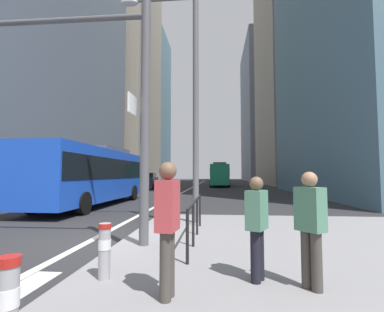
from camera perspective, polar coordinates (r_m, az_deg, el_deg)
The scene contains 20 objects.
ground_plane at distance 27.57m, azimuth -1.88°, elevation -7.39°, with size 160.00×160.00×0.00m, color #28282B.
median_island at distance 6.88m, azimuth 24.42°, elevation -17.55°, with size 9.00×10.00×0.15m, color gray.
lane_centre_line at distance 37.50m, azimuth -0.01°, elevation -6.41°, with size 0.20×80.00×0.01m, color beige.
office_tower_left_near at distance 36.37m, azimuth -29.12°, elevation 18.38°, with size 11.13×25.67×30.34m, color slate.
office_tower_left_mid at distance 59.08m, azimuth -14.94°, elevation 16.15°, with size 13.84×17.88×43.45m, color gray.
office_tower_left_far at distance 80.05m, azimuth -9.16°, elevation 9.84°, with size 10.44×18.81×40.97m, color slate.
office_tower_right_mid at distance 56.91m, azimuth 19.84°, elevation 20.79°, with size 11.09×20.03×50.34m, color gray.
office_tower_right_far at distance 80.89m, azimuth 14.87°, elevation 8.51°, with size 11.92×25.07×37.47m, color slate.
city_bus_blue_oncoming at distance 16.84m, azimuth -19.26°, elevation -3.26°, with size 2.77×10.99×3.40m.
city_bus_red_receding at distance 41.34m, azimuth 5.60°, elevation -3.61°, with size 2.71×10.52×3.40m.
car_oncoming_mid at distance 34.55m, azimuth -8.84°, elevation -4.97°, with size 2.21×4.24×1.94m.
car_receding_near at distance 54.91m, azimuth 5.94°, elevation -4.52°, with size 2.10×4.46×1.94m.
traffic_signal_gantry at distance 7.82m, azimuth -25.64°, elevation 14.32°, with size 6.50×0.65×6.00m.
street_lamp_post at distance 10.12m, azimuth 0.75°, elevation 16.66°, with size 5.50×0.32×8.00m.
bollard_front at distance 3.13m, azimuth -33.41°, elevation -23.83°, with size 0.20×0.20×0.90m.
bollard_left at distance 4.75m, azimuth -17.31°, elevation -17.37°, with size 0.20×0.20×0.85m.
pedestrian_railing at distance 7.05m, azimuth 0.68°, elevation -11.03°, with size 0.06×3.79×0.98m.
pedestrian_waiting at distance 4.42m, azimuth 22.91°, elevation -12.53°, with size 0.42×0.45×1.64m.
pedestrian_walking at distance 3.81m, azimuth -4.98°, elevation -13.04°, with size 0.29×0.41×1.77m.
pedestrian_far at distance 4.51m, azimuth 13.03°, elevation -13.13°, with size 0.39×0.45×1.57m.
Camera 1 is at (3.34, -7.31, 1.76)m, focal length 26.29 mm.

